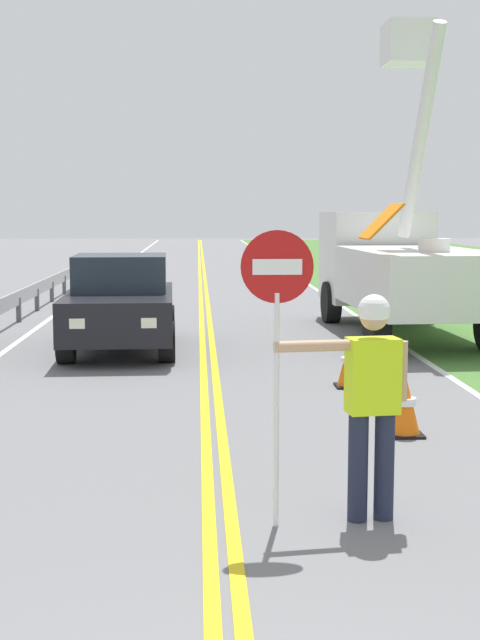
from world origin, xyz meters
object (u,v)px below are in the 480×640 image
(oncoming_sedan_nearest, at_px, (121,304))
(traffic_cone_lead, at_px, (405,406))
(utility_bucket_truck, at_px, (398,263))
(flagger_worker, at_px, (371,392))
(stop_sign_paddle, at_px, (277,311))
(traffic_cone_mid, at_px, (350,364))

(oncoming_sedan_nearest, relative_size, traffic_cone_lead, 5.94)
(utility_bucket_truck, height_order, oncoming_sedan_nearest, utility_bucket_truck)
(traffic_cone_lead, bearing_deg, flagger_worker, -108.84)
(stop_sign_paddle, distance_m, traffic_cone_mid, 5.89)
(stop_sign_paddle, bearing_deg, traffic_cone_lead, 58.88)
(utility_bucket_truck, bearing_deg, oncoming_sedan_nearest, -159.20)
(stop_sign_paddle, xyz_separation_m, utility_bucket_truck, (3.46, 11.11, -0.27))
(oncoming_sedan_nearest, height_order, traffic_cone_mid, oncoming_sedan_nearest)
(utility_bucket_truck, distance_m, traffic_cone_lead, 8.60)
(flagger_worker, bearing_deg, oncoming_sedan_nearest, 107.09)
(traffic_cone_lead, bearing_deg, traffic_cone_mid, 92.95)
(stop_sign_paddle, distance_m, oncoming_sedan_nearest, 9.30)
(flagger_worker, xyz_separation_m, oncoming_sedan_nearest, (-2.75, 8.94, -0.21))
(flagger_worker, xyz_separation_m, utility_bucket_truck, (2.70, 11.01, 0.39))
(oncoming_sedan_nearest, relative_size, traffic_cone_mid, 5.94)
(flagger_worker, bearing_deg, traffic_cone_lead, 71.16)
(stop_sign_paddle, height_order, traffic_cone_mid, stop_sign_paddle)
(oncoming_sedan_nearest, xyz_separation_m, traffic_cone_mid, (3.52, -3.53, -0.50))
(stop_sign_paddle, height_order, oncoming_sedan_nearest, stop_sign_paddle)
(flagger_worker, height_order, oncoming_sedan_nearest, flagger_worker)
(stop_sign_paddle, height_order, utility_bucket_truck, utility_bucket_truck)
(stop_sign_paddle, distance_m, utility_bucket_truck, 11.64)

